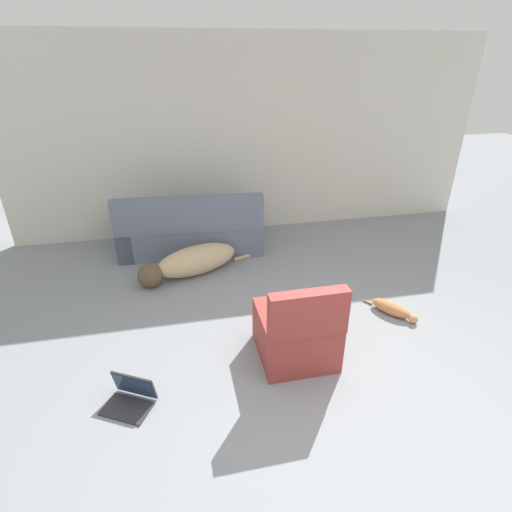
{
  "coord_description": "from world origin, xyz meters",
  "views": [
    {
      "loc": [
        -1.14,
        -1.89,
        2.44
      ],
      "look_at": [
        -0.39,
        1.67,
        0.58
      ],
      "focal_mm": 28.0,
      "sensor_mm": 36.0,
      "label": 1
    }
  ],
  "objects": [
    {
      "name": "ground_plane",
      "position": [
        0.0,
        0.0,
        0.0
      ],
      "size": [
        20.0,
        20.0,
        0.0
      ],
      "primitive_type": "plane",
      "color": "gray"
    },
    {
      "name": "wall_back",
      "position": [
        0.0,
        3.8,
        1.35
      ],
      "size": [
        6.83,
        0.06,
        2.71
      ],
      "color": "beige",
      "rests_on": "ground_plane"
    },
    {
      "name": "couch",
      "position": [
        -0.97,
        3.19,
        0.27
      ],
      "size": [
        1.94,
        1.0,
        0.86
      ],
      "rotation": [
        0.0,
        0.0,
        3.07
      ],
      "color": "slate",
      "rests_on": "ground_plane"
    },
    {
      "name": "dog",
      "position": [
        -1.03,
        2.46,
        0.17
      ],
      "size": [
        1.48,
        0.79,
        0.35
      ],
      "rotation": [
        0.0,
        0.0,
        3.52
      ],
      "color": "tan",
      "rests_on": "ground_plane"
    },
    {
      "name": "cat",
      "position": [
        0.97,
        1.18,
        0.06
      ],
      "size": [
        0.39,
        0.54,
        0.12
      ],
      "rotation": [
        0.0,
        0.0,
        5.31
      ],
      "color": "#BC7A47",
      "rests_on": "ground_plane"
    },
    {
      "name": "laptop_open",
      "position": [
        -1.62,
        0.52,
        0.08
      ],
      "size": [
        0.45,
        0.41,
        0.24
      ],
      "rotation": [
        0.0,
        0.0,
        -0.5
      ],
      "color": "#2D2D33",
      "rests_on": "ground_plane"
    },
    {
      "name": "side_chair",
      "position": [
        -0.21,
        0.77,
        0.27
      ],
      "size": [
        0.64,
        0.68,
        0.82
      ],
      "rotation": [
        0.0,
        0.0,
        3.15
      ],
      "color": "#993833",
      "rests_on": "ground_plane"
    }
  ]
}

